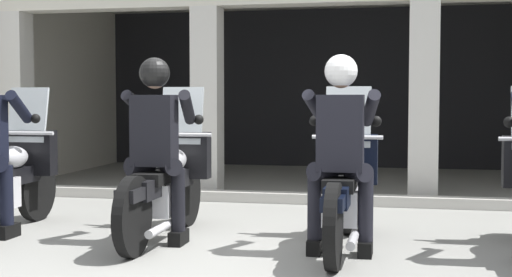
# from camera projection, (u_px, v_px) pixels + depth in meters

# --- Properties ---
(ground_plane) EXTENTS (80.00, 80.00, 0.00)m
(ground_plane) POSITION_uv_depth(u_px,v_px,m) (297.00, 200.00, 8.63)
(ground_plane) COLOR gray
(station_building) EXTENTS (9.17, 4.64, 2.98)m
(station_building) POSITION_uv_depth(u_px,v_px,m) (331.00, 55.00, 10.97)
(station_building) COLOR black
(station_building) RESTS_ON ground
(kerb_strip) EXTENTS (8.67, 0.24, 0.12)m
(kerb_strip) POSITION_uv_depth(u_px,v_px,m) (306.00, 198.00, 8.34)
(kerb_strip) COLOR #B7B5AD
(kerb_strip) RESTS_ON ground
(motorcycle_far_left) EXTENTS (0.62, 2.04, 1.35)m
(motorcycle_far_left) POSITION_uv_depth(u_px,v_px,m) (5.00, 178.00, 6.59)
(motorcycle_far_left) COLOR black
(motorcycle_far_left) RESTS_ON ground
(motorcycle_center_left) EXTENTS (0.62, 2.04, 1.35)m
(motorcycle_center_left) POSITION_uv_depth(u_px,v_px,m) (167.00, 181.00, 6.31)
(motorcycle_center_left) COLOR black
(motorcycle_center_left) RESTS_ON ground
(police_officer_center_left) EXTENTS (0.63, 0.61, 1.58)m
(police_officer_center_left) POSITION_uv_depth(u_px,v_px,m) (156.00, 134.00, 6.01)
(police_officer_center_left) COLOR black
(police_officer_center_left) RESTS_ON ground
(motorcycle_center_right) EXTENTS (0.62, 2.04, 1.35)m
(motorcycle_center_right) POSITION_uv_depth(u_px,v_px,m) (344.00, 188.00, 5.88)
(motorcycle_center_right) COLOR black
(motorcycle_center_right) RESTS_ON ground
(police_officer_center_right) EXTENTS (0.63, 0.61, 1.58)m
(police_officer_center_right) POSITION_uv_depth(u_px,v_px,m) (341.00, 137.00, 5.58)
(police_officer_center_right) COLOR black
(police_officer_center_right) RESTS_ON ground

